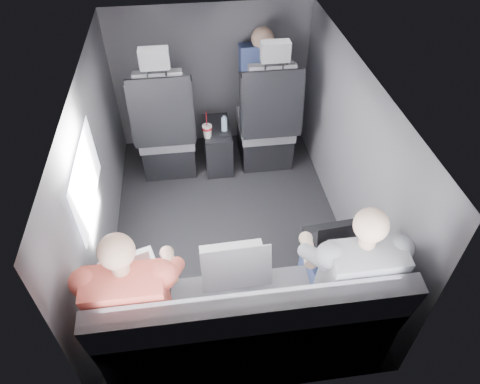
{
  "coord_description": "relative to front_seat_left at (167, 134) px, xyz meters",
  "views": [
    {
      "loc": [
        -0.22,
        -2.34,
        2.58
      ],
      "look_at": [
        0.09,
        -0.05,
        0.45
      ],
      "focal_mm": 32.0,
      "sensor_mm": 36.0,
      "label": 1
    }
  ],
  "objects": [
    {
      "name": "passenger_rear_left",
      "position": [
        -0.15,
        -1.81,
        0.22
      ],
      "size": [
        0.48,
        0.6,
        1.19
      ],
      "color": "#2D2E31",
      "rests_on": "rear_bench"
    },
    {
      "name": "laptop_black",
      "position": [
        1.04,
        -1.59,
        0.23
      ],
      "size": [
        0.37,
        0.33,
        0.25
      ],
      "color": "black",
      "rests_on": "passenger_rear_right"
    },
    {
      "name": "passenger_front_right",
      "position": [
        0.88,
        0.26,
        0.35
      ],
      "size": [
        0.39,
        0.39,
        0.77
      ],
      "color": "navy",
      "rests_on": "front_seat_right"
    },
    {
      "name": "passenger_rear_right",
      "position": [
        1.02,
        -1.81,
        0.22
      ],
      "size": [
        0.48,
        0.61,
        1.2
      ],
      "color": "navy",
      "rests_on": "rear_bench"
    },
    {
      "name": "side_window",
      "position": [
        -0.43,
        -1.14,
        0.5
      ],
      "size": [
        0.02,
        0.75,
        0.42
      ],
      "primitive_type": "cube",
      "color": "white",
      "rests_on": "panel_left"
    },
    {
      "name": "floor",
      "position": [
        0.45,
        -0.84,
        -0.4
      ],
      "size": [
        2.6,
        2.6,
        0.0
      ],
      "primitive_type": "plane",
      "color": "black",
      "rests_on": "ground"
    },
    {
      "name": "front_seat_left",
      "position": [
        0.0,
        0.0,
        0.0
      ],
      "size": [
        0.52,
        0.58,
        1.26
      ],
      "color": "black",
      "rests_on": "floor"
    },
    {
      "name": "panel_left",
      "position": [
        -0.45,
        -0.84,
        0.27
      ],
      "size": [
        0.02,
        2.6,
        1.35
      ],
      "primitive_type": "cube",
      "color": "#56565B",
      "rests_on": "floor"
    },
    {
      "name": "ceiling",
      "position": [
        0.45,
        -0.84,
        0.95
      ],
      "size": [
        2.6,
        2.6,
        0.0
      ],
      "primitive_type": "plane",
      "rotation": [
        3.14,
        0.0,
        0.0
      ],
      "color": "#B2B2AD",
      "rests_on": "panel_back"
    },
    {
      "name": "center_console",
      "position": [
        0.45,
        0.04,
        -0.2
      ],
      "size": [
        0.24,
        0.48,
        0.41
      ],
      "color": "black",
      "rests_on": "floor"
    },
    {
      "name": "rear_bench",
      "position": [
        0.45,
        -1.9,
        -0.09
      ],
      "size": [
        1.6,
        0.57,
        0.92
      ],
      "color": "#58585C",
      "rests_on": "floor"
    },
    {
      "name": "soda_cup",
      "position": [
        0.36,
        -0.1,
        0.07
      ],
      "size": [
        0.09,
        0.09,
        0.26
      ],
      "color": "white",
      "rests_on": "center_console"
    },
    {
      "name": "laptop_silver",
      "position": [
        0.4,
        -1.68,
        0.24
      ],
      "size": [
        0.39,
        0.35,
        0.27
      ],
      "color": "#BABABF",
      "rests_on": "rear_bench"
    },
    {
      "name": "water_bottle",
      "position": [
        0.51,
        -0.02,
        0.07
      ],
      "size": [
        0.05,
        0.05,
        0.15
      ],
      "color": "#ACD5EA",
      "rests_on": "center_console"
    },
    {
      "name": "laptop_white",
      "position": [
        -0.2,
        -1.66,
        0.23
      ],
      "size": [
        0.37,
        0.38,
        0.24
      ],
      "color": "silver",
      "rests_on": "passenger_rear_left"
    },
    {
      "name": "seatbelt",
      "position": [
        0.9,
        -0.17,
        0.4
      ],
      "size": [
        0.35,
        0.11,
        0.59
      ],
      "primitive_type": "cube",
      "rotation": [
        -0.14,
        0.49,
        0.0
      ],
      "color": "black",
      "rests_on": "front_seat_right"
    },
    {
      "name": "front_seat_right",
      "position": [
        0.9,
        0.0,
        0.0
      ],
      "size": [
        0.52,
        0.58,
        1.26
      ],
      "color": "black",
      "rests_on": "floor"
    },
    {
      "name": "panel_back",
      "position": [
        0.45,
        -2.14,
        0.27
      ],
      "size": [
        1.8,
        0.02,
        1.35
      ],
      "primitive_type": "cube",
      "color": "#56565B",
      "rests_on": "floor"
    },
    {
      "name": "panel_right",
      "position": [
        1.35,
        -0.84,
        0.27
      ],
      "size": [
        0.02,
        2.6,
        1.35
      ],
      "primitive_type": "cube",
      "color": "#56565B",
      "rests_on": "floor"
    },
    {
      "name": "panel_front",
      "position": [
        0.45,
        0.46,
        0.27
      ],
      "size": [
        1.8,
        0.02,
        1.35
      ],
      "primitive_type": "cube",
      "color": "#56565B",
      "rests_on": "floor"
    }
  ]
}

